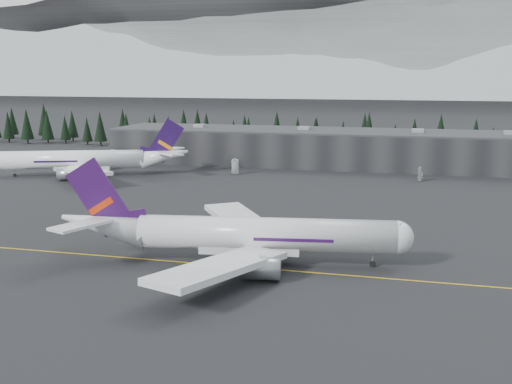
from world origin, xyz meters
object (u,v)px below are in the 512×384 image
(jet_parked, at_px, (90,160))
(gse_vehicle_a, at_px, (235,172))
(jet_main, at_px, (235,234))
(gse_vehicle_b, at_px, (420,179))
(terminal, at_px, (331,148))

(jet_parked, relative_size, gse_vehicle_a, 11.55)
(gse_vehicle_a, bearing_deg, jet_main, -71.85)
(gse_vehicle_a, distance_m, gse_vehicle_b, 58.91)
(jet_parked, xyz_separation_m, gse_vehicle_b, (103.35, 16.08, -4.42))
(terminal, xyz_separation_m, jet_parked, (-71.55, -44.24, -1.10))
(terminal, height_order, jet_main, jet_main)
(terminal, bearing_deg, jet_parked, -148.27)
(terminal, distance_m, gse_vehicle_b, 42.83)
(gse_vehicle_b, bearing_deg, jet_main, -30.23)
(jet_main, distance_m, gse_vehicle_b, 101.39)
(jet_parked, distance_m, gse_vehicle_a, 47.03)
(terminal, height_order, jet_parked, jet_parked)
(gse_vehicle_a, bearing_deg, terminal, 48.92)
(jet_parked, distance_m, gse_vehicle_b, 104.69)
(gse_vehicle_b, bearing_deg, terminal, -144.34)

